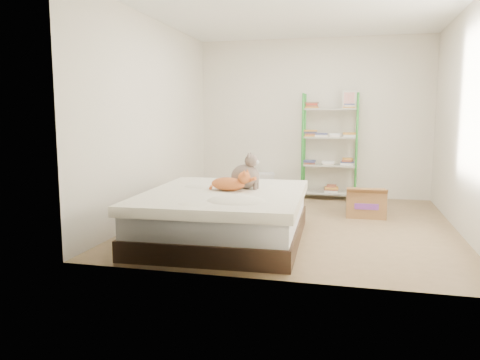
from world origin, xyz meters
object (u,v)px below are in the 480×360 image
(shelf_unit, at_px, (330,146))
(bed, at_px, (225,215))
(white_bin, at_px, (264,185))
(grey_cat, at_px, (245,171))
(orange_cat, at_px, (228,182))
(cardboard_box, at_px, (366,203))

(shelf_unit, bearing_deg, bed, -109.03)
(bed, relative_size, white_bin, 5.35)
(grey_cat, bearing_deg, bed, 147.17)
(orange_cat, bearing_deg, grey_cat, 61.91)
(bed, relative_size, shelf_unit, 1.24)
(bed, height_order, orange_cat, orange_cat)
(bed, distance_m, cardboard_box, 2.20)
(bed, bearing_deg, shelf_unit, 68.53)
(grey_cat, distance_m, white_bin, 2.63)
(white_bin, bearing_deg, bed, -87.97)
(bed, xyz_separation_m, shelf_unit, (0.98, 2.83, 0.60))
(bed, height_order, white_bin, bed)
(shelf_unit, distance_m, cardboard_box, 1.53)
(grey_cat, height_order, cardboard_box, grey_cat)
(bed, xyz_separation_m, orange_cat, (0.03, 0.05, 0.36))
(bed, distance_m, grey_cat, 0.55)
(grey_cat, bearing_deg, shelf_unit, -12.97)
(orange_cat, distance_m, white_bin, 2.79)
(cardboard_box, bearing_deg, shelf_unit, 112.70)
(grey_cat, xyz_separation_m, white_bin, (-0.28, 2.56, -0.53))
(orange_cat, height_order, grey_cat, grey_cat)
(bed, relative_size, grey_cat, 5.48)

